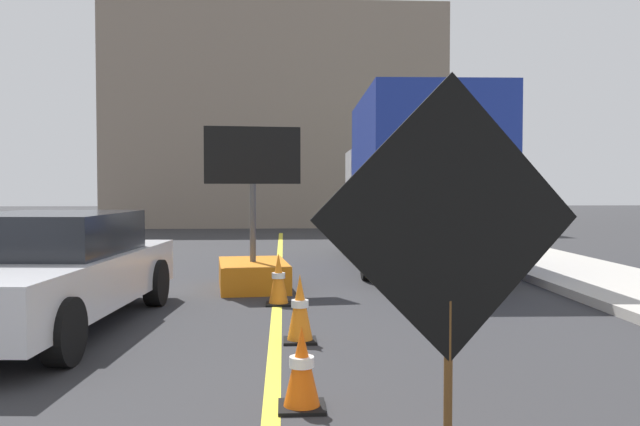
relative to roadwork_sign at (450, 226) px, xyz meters
name	(u,v)px	position (x,y,z in m)	size (l,w,h in m)	color
lane_center_stripe	(274,361)	(-1.03, 2.69, -1.47)	(0.14, 36.00, 0.01)	yellow
roadwork_sign	(450,226)	(0.00, 0.00, 0.00)	(1.60, 0.37, 2.33)	#593819
arrow_board_trailer	(253,260)	(-1.45, 7.39, -0.99)	(1.60, 1.91, 2.70)	orange
box_truck	(414,179)	(1.82, 10.14, 0.39)	(2.70, 7.18, 3.46)	black
pickup_car	(44,271)	(-3.79, 4.36, -0.77)	(2.35, 5.00, 1.38)	silver
highway_guide_sign	(437,135)	(4.16, 18.03, 1.95)	(2.78, 0.39, 5.00)	gray
far_building_block	(277,126)	(-1.25, 28.39, 3.20)	(14.37, 9.87, 9.34)	gray
traffic_cone_near_sign	(302,368)	(-0.80, 1.31, -1.16)	(0.36, 0.36, 0.64)	black
traffic_cone_mid_lane	(300,309)	(-0.76, 3.49, -1.11)	(0.36, 0.36, 0.74)	black
traffic_cone_far_lane	(278,279)	(-1.01, 5.79, -1.10)	(0.36, 0.36, 0.75)	black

